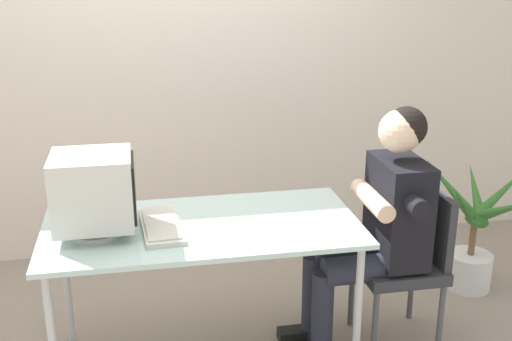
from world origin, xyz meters
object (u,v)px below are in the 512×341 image
Objects in this scene: keyboard at (161,225)px; office_chair at (409,256)px; crt_monitor at (94,191)px; desk at (203,236)px; potted_plant at (474,235)px; person_seated at (378,220)px.

office_chair is (1.25, 0.01, -0.28)m from keyboard.
desk is at bearing 2.02° from crt_monitor.
crt_monitor reaches higher than potted_plant.
potted_plant reaches higher than desk.
potted_plant is at bearing 14.73° from desk.
keyboard is 1.96m from potted_plant.
desk is 3.94× the size of crt_monitor.
desk is 1.78× the size of office_chair.
keyboard is at bearing -179.60° from office_chair.
keyboard reaches higher than desk.
office_chair is at bearing -0.00° from person_seated.
keyboard is at bearing -166.48° from potted_plant.
keyboard is (-0.19, -0.01, 0.07)m from desk.
potted_plant is (1.68, 0.44, -0.34)m from desk.
desk is at bearing -179.96° from person_seated.
crt_monitor is 0.83× the size of keyboard.
keyboard is at bearing -179.53° from person_seated.
desk is 0.88m from person_seated.
potted_plant is (1.87, 0.45, -0.41)m from keyboard.
crt_monitor is (-0.48, -0.02, 0.26)m from desk.
crt_monitor is at bearing -178.27° from keyboard.
crt_monitor is at bearing -179.26° from person_seated.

